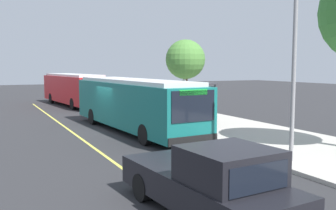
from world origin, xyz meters
TOP-DOWN VIEW (x-y plane):
  - ground_plane at (0.00, 0.00)m, footprint 120.00×120.00m
  - sidewalk_curb at (0.00, 6.00)m, footprint 44.00×6.40m
  - lane_stripe_center at (0.00, -2.20)m, footprint 36.00×0.14m
  - transit_bus_main at (1.11, 1.01)m, footprint 12.32×3.36m
  - transit_bus_second at (-14.72, 1.06)m, footprint 11.26×3.69m
  - pickup_truck at (13.48, -1.77)m, footprint 5.54×2.42m
  - bus_shelter at (-0.18, 5.82)m, footprint 2.90×1.60m
  - waiting_bench at (0.31, 5.88)m, footprint 1.60×0.48m
  - route_sign_post at (2.33, 3.57)m, footprint 0.44×0.08m
  - pedestrian_commuter at (-0.35, 4.74)m, footprint 0.24×0.40m
  - street_tree_upstreet at (-4.17, 7.22)m, footprint 2.98×2.98m
  - utility_pole at (10.63, 3.60)m, footprint 0.16×0.16m

SIDE VIEW (x-z plane):
  - ground_plane at x=0.00m, z-range 0.00..0.00m
  - lane_stripe_center at x=0.00m, z-range 0.00..0.01m
  - sidewalk_curb at x=0.00m, z-range 0.00..0.15m
  - waiting_bench at x=0.31m, z-range 0.16..1.11m
  - pickup_truck at x=13.48m, z-range -0.07..1.78m
  - pedestrian_commuter at x=-0.35m, z-range 0.27..1.96m
  - transit_bus_second at x=-14.72m, z-range 0.14..3.09m
  - transit_bus_main at x=1.11m, z-range 0.14..3.09m
  - bus_shelter at x=-0.18m, z-range 0.68..3.16m
  - route_sign_post at x=2.33m, z-range 0.56..3.36m
  - utility_pole at x=10.63m, z-range 0.15..6.55m
  - street_tree_upstreet at x=-4.17m, z-range 1.39..6.92m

